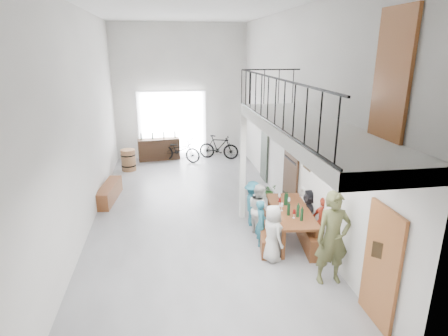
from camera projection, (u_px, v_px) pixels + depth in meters
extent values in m
plane|color=slate|center=(194.00, 213.00, 10.67)|extent=(12.00, 12.00, 0.00)
plane|color=white|center=(181.00, 92.00, 15.48)|extent=(5.50, 0.00, 5.50)
plane|color=white|center=(232.00, 210.00, 4.19)|extent=(5.50, 0.00, 5.50)
plane|color=white|center=(83.00, 121.00, 9.43)|extent=(0.00, 12.00, 12.00)
plane|color=white|center=(292.00, 115.00, 10.25)|extent=(0.00, 12.00, 12.00)
plane|color=white|center=(189.00, 4.00, 9.00)|extent=(12.00, 12.00, 0.00)
cube|color=white|center=(172.00, 125.00, 15.78)|extent=(2.80, 0.08, 2.80)
cube|color=brown|center=(381.00, 267.00, 6.15)|extent=(0.06, 0.95, 2.10)
cube|color=#311F11|center=(290.00, 179.00, 10.49)|extent=(0.06, 1.10, 2.00)
cube|color=#2B342A|center=(264.00, 153.00, 13.12)|extent=(0.06, 0.80, 2.00)
cube|color=brown|center=(392.00, 75.00, 5.60)|extent=(0.06, 0.90, 1.95)
cube|color=#3C2B18|center=(307.00, 159.00, 9.18)|extent=(0.04, 0.45, 0.55)
cylinder|color=white|center=(277.00, 120.00, 11.48)|extent=(0.04, 0.28, 0.28)
cube|color=silver|center=(310.00, 131.00, 7.05)|extent=(1.50, 5.60, 0.25)
cube|color=black|center=(275.00, 78.00, 6.64)|extent=(0.03, 5.60, 0.03)
cube|color=black|center=(273.00, 124.00, 6.89)|extent=(0.03, 5.60, 0.03)
cube|color=black|center=(271.00, 69.00, 9.37)|extent=(1.50, 0.03, 0.03)
cube|color=silver|center=(243.00, 168.00, 10.01)|extent=(0.14, 0.14, 2.88)
cube|color=brown|center=(291.00, 211.00, 9.00)|extent=(1.07, 2.19, 0.06)
cube|color=brown|center=(283.00, 244.00, 8.23)|extent=(0.08, 0.08, 0.73)
cube|color=brown|center=(316.00, 244.00, 8.27)|extent=(0.08, 0.08, 0.73)
cube|color=brown|center=(269.00, 210.00, 9.96)|extent=(0.08, 0.08, 0.73)
cube|color=brown|center=(296.00, 210.00, 10.00)|extent=(0.08, 0.08, 0.73)
cube|color=brown|center=(266.00, 231.00, 9.13)|extent=(0.67, 1.98, 0.45)
cube|color=brown|center=(305.00, 229.00, 9.17)|extent=(0.59, 2.28, 0.52)
cylinder|color=black|center=(298.00, 210.00, 8.55)|extent=(0.07, 0.07, 0.35)
cylinder|color=black|center=(302.00, 213.00, 8.36)|extent=(0.07, 0.07, 0.35)
cylinder|color=black|center=(289.00, 208.00, 8.63)|extent=(0.07, 0.07, 0.35)
cylinder|color=black|center=(286.00, 198.00, 9.20)|extent=(0.07, 0.07, 0.35)
cylinder|color=black|center=(287.00, 198.00, 9.20)|extent=(0.07, 0.07, 0.35)
cube|color=brown|center=(109.00, 193.00, 11.51)|extent=(0.61, 1.83, 0.50)
cylinder|color=#93633C|center=(128.00, 160.00, 14.32)|extent=(0.55, 0.55, 0.82)
cylinder|color=black|center=(129.00, 165.00, 14.38)|extent=(0.56, 0.56, 0.05)
cylinder|color=black|center=(128.00, 155.00, 14.26)|extent=(0.56, 0.56, 0.05)
cube|color=#311F11|center=(159.00, 149.00, 15.70)|extent=(1.75, 0.68, 0.90)
cylinder|color=black|center=(141.00, 137.00, 15.33)|extent=(0.06, 0.06, 0.28)
cylinder|color=black|center=(153.00, 136.00, 15.48)|extent=(0.06, 0.06, 0.28)
cylinder|color=black|center=(164.00, 135.00, 15.59)|extent=(0.06, 0.06, 0.28)
cylinder|color=black|center=(175.00, 134.00, 15.74)|extent=(0.06, 0.06, 0.28)
imported|color=silver|center=(272.00, 233.00, 8.14)|extent=(0.55, 0.71, 1.29)
imported|color=#246579|center=(261.00, 223.00, 8.80)|extent=(0.35, 0.46, 1.13)
imported|color=silver|center=(259.00, 209.00, 9.36)|extent=(0.64, 0.74, 1.30)
imported|color=#246579|center=(253.00, 203.00, 9.80)|extent=(0.51, 0.82, 1.22)
imported|color=#AC321D|center=(323.00, 223.00, 8.62)|extent=(0.47, 0.80, 1.29)
imported|color=black|center=(309.00, 212.00, 9.27)|extent=(0.72, 1.18, 1.21)
imported|color=silver|center=(305.00, 206.00, 9.74)|extent=(0.40, 0.57, 1.11)
imported|color=brown|center=(333.00, 238.00, 7.28)|extent=(0.70, 0.46, 1.91)
imported|color=#17471A|center=(270.00, 191.00, 11.76)|extent=(0.50, 0.47, 0.44)
imported|color=black|center=(179.00, 150.00, 15.44)|extent=(1.94, 1.48, 0.98)
imported|color=black|center=(219.00, 147.00, 15.82)|extent=(1.75, 1.02, 1.01)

